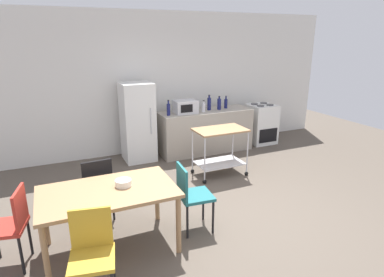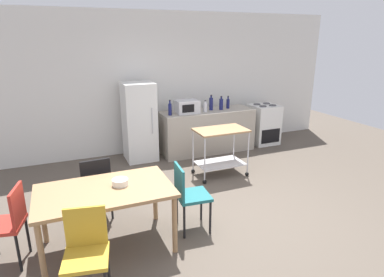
% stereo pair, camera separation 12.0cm
% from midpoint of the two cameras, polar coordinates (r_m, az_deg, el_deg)
% --- Properties ---
extents(ground_plane, '(12.00, 12.00, 0.00)m').
position_cam_midpoint_polar(ground_plane, '(4.67, 7.14, -13.47)').
color(ground_plane, brown).
extents(back_wall, '(8.40, 0.12, 2.90)m').
position_cam_midpoint_polar(back_wall, '(7.02, -5.58, 9.63)').
color(back_wall, silver).
rests_on(back_wall, ground_plane).
extents(kitchen_counter, '(2.00, 0.64, 0.90)m').
position_cam_midpoint_polar(kitchen_counter, '(7.01, 3.18, 1.30)').
color(kitchen_counter, '#A89E8E').
rests_on(kitchen_counter, ground_plane).
extents(dining_table, '(1.50, 0.90, 0.75)m').
position_cam_midpoint_polar(dining_table, '(3.84, -14.10, -9.69)').
color(dining_table, '#A37A51').
rests_on(dining_table, ground_plane).
extents(chair_red, '(0.47, 0.47, 0.89)m').
position_cam_midpoint_polar(chair_red, '(4.03, -28.69, -12.53)').
color(chair_red, '#B72D23').
rests_on(chair_red, ground_plane).
extents(chair_mustard, '(0.47, 0.47, 0.89)m').
position_cam_midpoint_polar(chair_mustard, '(3.29, -16.98, -18.08)').
color(chair_mustard, gold).
rests_on(chair_mustard, ground_plane).
extents(chair_black, '(0.42, 0.42, 0.89)m').
position_cam_midpoint_polar(chair_black, '(4.55, -15.82, -7.55)').
color(chair_black, black).
rests_on(chair_black, ground_plane).
extents(chair_teal, '(0.43, 0.43, 0.89)m').
position_cam_midpoint_polar(chair_teal, '(4.13, 0.18, -9.52)').
color(chair_teal, '#1E666B').
rests_on(chair_teal, ground_plane).
extents(stove_oven, '(0.60, 0.61, 0.92)m').
position_cam_midpoint_polar(stove_oven, '(7.75, 12.83, 2.47)').
color(stove_oven, white).
rests_on(stove_oven, ground_plane).
extents(refrigerator, '(0.60, 0.63, 1.55)m').
position_cam_midpoint_polar(refrigerator, '(6.53, -8.70, 2.89)').
color(refrigerator, white).
rests_on(refrigerator, ground_plane).
extents(kitchen_cart, '(0.91, 0.57, 0.85)m').
position_cam_midpoint_polar(kitchen_cart, '(5.77, 5.60, -1.04)').
color(kitchen_cart, '#A37A51').
rests_on(kitchen_cart, ground_plane).
extents(bottle_soda, '(0.07, 0.07, 0.31)m').
position_cam_midpoint_polar(bottle_soda, '(6.45, -3.35, 5.17)').
color(bottle_soda, navy).
rests_on(bottle_soda, kitchen_counter).
extents(microwave, '(0.46, 0.35, 0.26)m').
position_cam_midpoint_polar(microwave, '(6.64, -0.38, 5.59)').
color(microwave, silver).
rests_on(microwave, kitchen_counter).
extents(bottle_sparkling_water, '(0.08, 0.08, 0.24)m').
position_cam_midpoint_polar(bottle_sparkling_water, '(6.75, 2.84, 5.49)').
color(bottle_sparkling_water, silver).
rests_on(bottle_sparkling_water, kitchen_counter).
extents(bottle_soy_sauce, '(0.08, 0.08, 0.32)m').
position_cam_midpoint_polar(bottle_soy_sauce, '(6.93, 3.86, 6.11)').
color(bottle_soy_sauce, navy).
rests_on(bottle_soy_sauce, kitchen_counter).
extents(bottle_wine, '(0.08, 0.08, 0.29)m').
position_cam_midpoint_polar(bottle_wine, '(6.99, 5.62, 6.03)').
color(bottle_wine, navy).
rests_on(bottle_wine, kitchen_counter).
extents(bottle_vinegar, '(0.07, 0.07, 0.27)m').
position_cam_midpoint_polar(bottle_vinegar, '(7.15, 6.79, 6.12)').
color(bottle_vinegar, navy).
rests_on(bottle_vinegar, kitchen_counter).
extents(fruit_bowl, '(0.18, 0.18, 0.08)m').
position_cam_midpoint_polar(fruit_bowl, '(3.85, -11.59, -7.49)').
color(fruit_bowl, white).
rests_on(fruit_bowl, dining_table).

